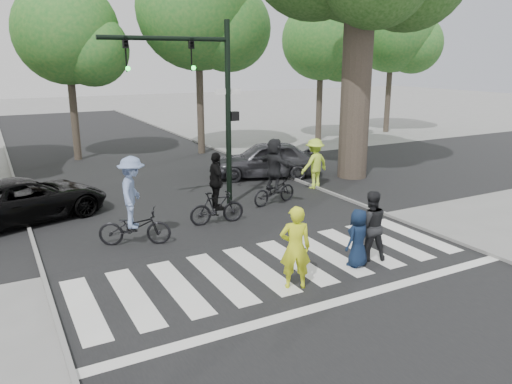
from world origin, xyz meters
TOP-DOWN VIEW (x-y plane):
  - ground at (0.00, 0.00)m, footprint 120.00×120.00m
  - road_stem at (0.00, 5.00)m, footprint 10.00×70.00m
  - road_cross at (0.00, 8.00)m, footprint 70.00×10.00m
  - curb_left at (-5.05, 5.00)m, footprint 0.10×70.00m
  - curb_right at (5.05, 5.00)m, footprint 0.10×70.00m
  - crosswalk at (0.00, 0.66)m, footprint 10.00×3.85m
  - traffic_signal at (0.35, 6.20)m, footprint 4.45×0.29m
  - bg_tree_2 at (-1.76, 16.62)m, footprint 5.04×4.80m
  - bg_tree_3 at (4.31, 15.27)m, footprint 6.30×6.00m
  - bg_tree_4 at (12.23, 16.12)m, footprint 4.83×4.60m
  - bg_tree_5 at (18.27, 16.69)m, footprint 5.67×5.40m
  - pedestrian_woman at (-0.27, -0.20)m, footprint 0.80×0.68m
  - pedestrian_child at (1.67, 0.08)m, footprint 0.79×0.63m
  - pedestrian_adult at (2.21, 0.27)m, footprint 1.04×0.94m
  - cyclist_left at (-2.63, 4.01)m, footprint 2.00×1.41m
  - cyclist_mid at (0.01, 4.56)m, footprint 1.71×1.06m
  - cyclist_right at (2.60, 5.58)m, footprint 1.88×1.74m
  - car_suv at (-4.98, 7.62)m, footprint 5.26×3.52m
  - car_grey at (4.30, 9.21)m, footprint 4.77×3.16m
  - bystander_hivis at (5.03, 6.71)m, footprint 1.35×0.92m

SIDE VIEW (x-z plane):
  - ground at x=0.00m, z-range 0.00..0.00m
  - road_stem at x=0.00m, z-range 0.00..0.01m
  - road_cross at x=0.00m, z-range 0.00..0.01m
  - crosswalk at x=0.00m, z-range 0.00..0.01m
  - curb_left at x=-5.05m, z-range 0.00..0.10m
  - curb_right at x=5.05m, z-range 0.00..0.10m
  - car_suv at x=-4.98m, z-range 0.00..1.34m
  - pedestrian_child at x=1.67m, z-range 0.00..1.42m
  - car_grey at x=4.30m, z-range 0.00..1.51m
  - pedestrian_adult at x=2.21m, z-range 0.00..1.76m
  - cyclist_mid at x=0.01m, z-range -0.20..1.99m
  - pedestrian_woman at x=-0.27m, z-range 0.00..1.85m
  - bystander_hivis at x=5.03m, z-range 0.00..1.92m
  - cyclist_right at x=2.60m, z-range -0.12..2.15m
  - cyclist_left at x=-2.63m, z-range -0.16..2.25m
  - traffic_signal at x=0.35m, z-range 0.90..6.90m
  - bg_tree_4 at x=12.23m, z-range 1.56..9.71m
  - bg_tree_2 at x=-1.76m, z-range 1.58..9.98m
  - bg_tree_5 at x=18.27m, z-range 1.71..11.01m
  - bg_tree_3 at x=4.31m, z-range 1.84..12.04m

